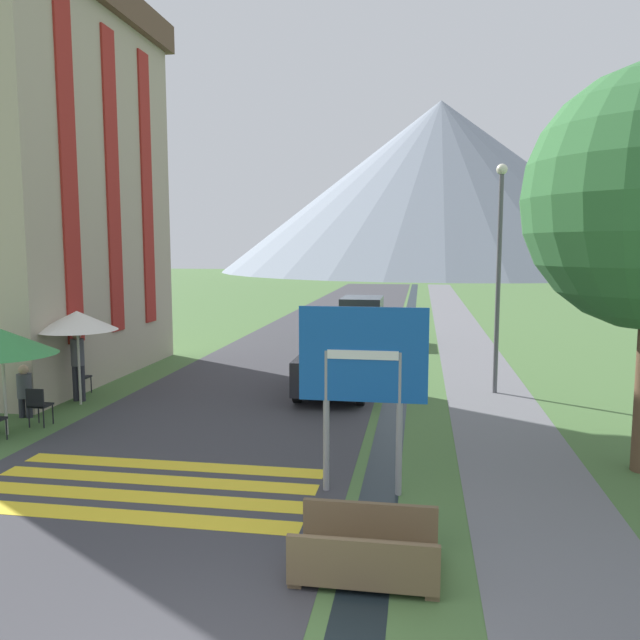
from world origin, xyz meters
name	(u,v)px	position (x,y,z in m)	size (l,w,h in m)	color
ground_plane	(375,343)	(0.00, 20.00, 0.00)	(160.00, 160.00, 0.00)	#476B38
road	(344,315)	(-2.50, 30.00, 0.00)	(6.40, 60.00, 0.01)	#38383D
footpath	(453,317)	(3.60, 30.00, 0.00)	(2.20, 60.00, 0.01)	slate
drainage_channel	(410,316)	(1.20, 30.00, 0.00)	(0.60, 60.00, 0.00)	black
crosswalk_marking	(147,488)	(-2.50, 4.19, 0.01)	(5.44, 2.54, 0.01)	yellow
mountain_distant	(439,187)	(4.42, 96.79, 13.21)	(68.53, 68.53, 26.43)	gray
hotel_building	(32,169)	(-9.39, 12.00, 6.09)	(5.41, 8.66, 11.30)	tan
road_sign	(363,371)	(0.92, 4.57, 1.96)	(1.99, 0.11, 2.94)	gray
footbridge	(366,554)	(1.20, 2.15, 0.23)	(1.70, 1.10, 0.65)	brown
parked_car_near	(336,359)	(-0.40, 11.23, 0.91)	(1.75, 4.15, 1.82)	black
parked_car_far	(362,319)	(-0.55, 20.42, 0.91)	(1.98, 4.38, 1.82)	#28663D
cafe_chair_near_right	(38,403)	(-6.28, 7.07, 0.51)	(0.40, 0.40, 0.85)	black
cafe_chair_far_left	(80,375)	(-6.97, 9.92, 0.51)	(0.40, 0.40, 0.85)	black
cafe_umbrella_front_green	(2,342)	(-6.60, 6.45, 1.93)	(2.17, 2.17, 2.20)	#B7B2A8
cafe_umbrella_middle_white	(77,321)	(-6.42, 8.98, 2.07)	(1.91, 1.91, 2.31)	#B7B2A8
person_seated_far	(25,388)	(-7.01, 7.69, 0.67)	(0.32, 0.32, 1.21)	#282833
person_standing_terrace	(78,360)	(-6.63, 9.29, 1.04)	(0.32, 0.32, 1.78)	#282833
streetlamp	(499,261)	(3.77, 11.88, 3.47)	(0.28, 0.28, 5.95)	#515156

